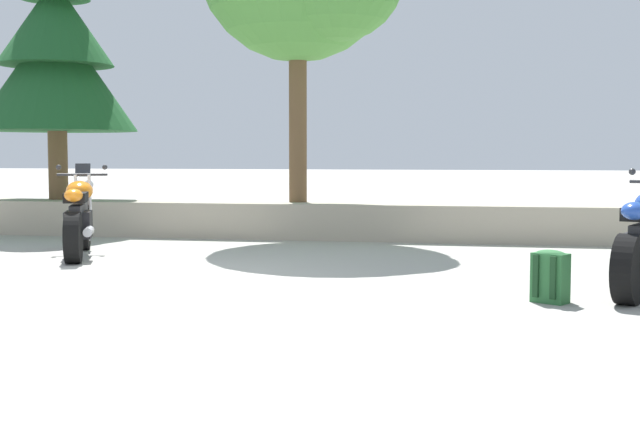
# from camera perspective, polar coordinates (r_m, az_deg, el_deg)

# --- Properties ---
(ground_plane) EXTENTS (120.00, 120.00, 0.00)m
(ground_plane) POSITION_cam_1_polar(r_m,az_deg,el_deg) (8.76, -13.16, -4.64)
(ground_plane) COLOR #A3A099
(stone_wall) EXTENTS (36.00, 0.80, 0.55)m
(stone_wall) POSITION_cam_1_polar(r_m,az_deg,el_deg) (13.24, -4.84, -0.42)
(stone_wall) COLOR #A89E89
(stone_wall) RESTS_ON ground
(motorcycle_orange_near_left) EXTENTS (1.00, 1.98, 1.18)m
(motorcycle_orange_near_left) POSITION_cam_1_polar(r_m,az_deg,el_deg) (11.20, -16.03, -0.31)
(motorcycle_orange_near_left) COLOR black
(motorcycle_orange_near_left) RESTS_ON ground
(rider_backpack) EXTENTS (0.35, 0.34, 0.47)m
(rider_backpack) POSITION_cam_1_polar(r_m,az_deg,el_deg) (7.70, 15.37, -4.06)
(rider_backpack) COLOR #2D6B38
(rider_backpack) RESTS_ON ground
(pine_tree_far_left) EXTENTS (2.63, 2.63, 4.16)m
(pine_tree_far_left) POSITION_cam_1_polar(r_m,az_deg,el_deg) (14.77, -17.49, 10.28)
(pine_tree_far_left) COLOR brown
(pine_tree_far_left) RESTS_ON stone_wall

